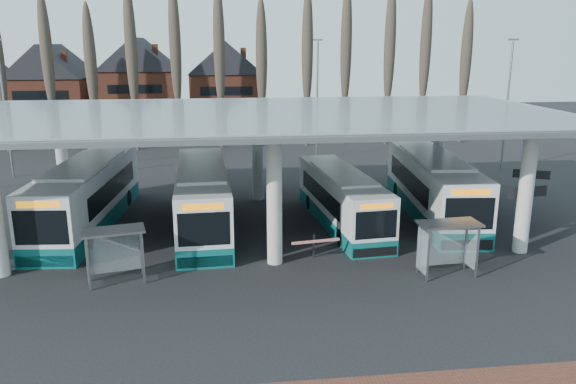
{
  "coord_description": "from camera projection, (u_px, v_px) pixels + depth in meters",
  "views": [
    {
      "loc": [
        -2.33,
        -21.66,
        9.83
      ],
      "look_at": [
        1.17,
        7.0,
        2.16
      ],
      "focal_mm": 35.0,
      "sensor_mm": 36.0,
      "label": 1
    }
  ],
  "objects": [
    {
      "name": "ground",
      "position": [
        281.0,
        285.0,
        23.57
      ],
      "size": [
        140.0,
        140.0,
        0.0
      ],
      "primitive_type": "plane",
      "color": "black",
      "rests_on": "ground"
    },
    {
      "name": "station_canopy",
      "position": [
        264.0,
        124.0,
        29.79
      ],
      "size": [
        32.0,
        16.0,
        6.34
      ],
      "color": "silver",
      "rests_on": "ground"
    },
    {
      "name": "poplar_row",
      "position": [
        242.0,
        55.0,
        52.98
      ],
      "size": [
        45.1,
        1.1,
        14.5
      ],
      "color": "#473D33",
      "rests_on": "ground"
    },
    {
      "name": "townhouse_row",
      "position": [
        97.0,
        79.0,
        62.41
      ],
      "size": [
        36.8,
        10.3,
        12.25
      ],
      "color": "brown",
      "rests_on": "ground"
    },
    {
      "name": "lamp_post_a",
      "position": [
        5.0,
        106.0,
        41.2
      ],
      "size": [
        0.8,
        0.16,
        10.17
      ],
      "color": "slate",
      "rests_on": "ground"
    },
    {
      "name": "lamp_post_b",
      "position": [
        317.0,
        98.0,
        47.85
      ],
      "size": [
        0.8,
        0.16,
        10.17
      ],
      "color": "slate",
      "rests_on": "ground"
    },
    {
      "name": "lamp_post_c",
      "position": [
        507.0,
        103.0,
        43.73
      ],
      "size": [
        0.8,
        0.16,
        10.17
      ],
      "color": "slate",
      "rests_on": "ground"
    },
    {
      "name": "bus_0",
      "position": [
        87.0,
        196.0,
        31.0
      ],
      "size": [
        3.84,
        12.94,
        3.54
      ],
      "rotation": [
        0.0,
        0.0,
        -0.09
      ],
      "color": "silver",
      "rests_on": "ground"
    },
    {
      "name": "bus_1",
      "position": [
        202.0,
        198.0,
        30.73
      ],
      "size": [
        3.11,
        12.42,
        3.43
      ],
      "rotation": [
        0.0,
        0.0,
        0.04
      ],
      "color": "silver",
      "rests_on": "ground"
    },
    {
      "name": "bus_2",
      "position": [
        341.0,
        199.0,
        31.28
      ],
      "size": [
        3.22,
        10.99,
        3.01
      ],
      "rotation": [
        0.0,
        0.0,
        0.08
      ],
      "color": "silver",
      "rests_on": "ground"
    },
    {
      "name": "bus_3",
      "position": [
        432.0,
        186.0,
        33.02
      ],
      "size": [
        3.92,
        12.93,
        3.54
      ],
      "rotation": [
        0.0,
        0.0,
        -0.1
      ],
      "color": "silver",
      "rests_on": "ground"
    },
    {
      "name": "shelter_1",
      "position": [
        114.0,
        243.0,
        23.52
      ],
      "size": [
        2.74,
        1.77,
        2.35
      ],
      "rotation": [
        0.0,
        0.0,
        0.21
      ],
      "color": "gray",
      "rests_on": "ground"
    },
    {
      "name": "shelter_2",
      "position": [
        447.0,
        236.0,
        24.22
      ],
      "size": [
        2.69,
        1.46,
        2.43
      ],
      "rotation": [
        0.0,
        0.0,
        0.06
      ],
      "color": "gray",
      "rests_on": "ground"
    },
    {
      "name": "info_sign_0",
      "position": [
        527.0,
        197.0,
        27.15
      ],
      "size": [
        2.11,
        0.39,
        3.15
      ],
      "rotation": [
        0.0,
        0.0,
        0.13
      ],
      "color": "black",
      "rests_on": "ground"
    },
    {
      "name": "info_sign_1",
      "position": [
        531.0,
        178.0,
        31.71
      ],
      "size": [
        1.84,
        0.9,
        2.93
      ],
      "rotation": [
        0.0,
        0.0,
        -0.42
      ],
      "color": "black",
      "rests_on": "ground"
    },
    {
      "name": "barrier",
      "position": [
        315.0,
        242.0,
        26.0
      ],
      "size": [
        2.29,
        0.78,
        1.15
      ],
      "rotation": [
        0.0,
        0.0,
        0.14
      ],
      "color": "black",
      "rests_on": "ground"
    }
  ]
}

